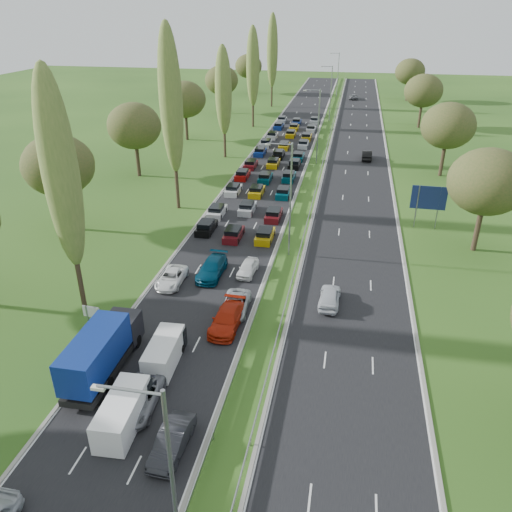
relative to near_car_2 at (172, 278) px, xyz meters
The scene contains 24 objects.
ground 46.37m from the near_car_2, 77.43° to the left, with size 260.00×260.00×0.00m, color #264A17.
near_carriageway 47.87m from the near_car_2, 86.00° to the left, with size 10.50×215.00×0.04m, color black.
far_carriageway 50.64m from the near_car_2, 70.58° to the left, with size 10.50×215.00×0.04m, color black.
central_reservation 48.81m from the near_car_2, 78.07° to the left, with size 2.36×215.00×0.32m.
lamp_columns 44.73m from the near_car_2, 76.87° to the left, with size 0.18×140.18×12.00m.
poplar_row 35.90m from the near_car_2, 100.03° to the left, with size 2.80×127.80×22.44m.
woodland_left 33.10m from the near_car_2, 120.49° to the left, with size 8.00×166.00×11.10m.
woodland_right 44.09m from the near_car_2, 47.17° to the left, with size 8.00×153.00×11.10m.
traffic_queue_fill 43.08m from the near_car_2, 85.55° to the left, with size 9.12×68.37×0.80m.
near_car_2 is the anchor object (origin of this frame).
near_car_6 16.36m from the near_car_2, 77.76° to the right, with size 2.29×4.98×1.38m, color gray.
near_car_7 4.05m from the near_car_2, 35.03° to the left, with size 2.19×5.38×1.56m, color #053550.
near_car_9 20.15m from the near_car_2, 70.36° to the right, with size 1.56×4.46×1.47m, color black.
near_car_10 7.82m from the near_car_2, 26.29° to the right, with size 2.18×4.73×1.31m, color #AAAFB3.
near_car_11 9.10m from the near_car_2, 40.85° to the right, with size 2.18×5.35×1.55m, color #AD200A.
near_car_12 7.45m from the near_car_2, 26.33° to the left, with size 1.55×3.85×1.31m, color white.
far_car_0 14.94m from the near_car_2, ahead, with size 1.80×4.46×1.52m, color silver.
far_car_1 50.80m from the near_car_2, 68.79° to the left, with size 1.62×4.66×1.53m, color black.
far_car_2 110.98m from the near_car_2, 82.20° to the left, with size 2.22×4.81×1.34m, color slate.
blue_lorry 13.20m from the near_car_2, 91.56° to the right, with size 2.43×8.75×3.69m.
white_van_front 17.76m from the near_car_2, 79.87° to the right, with size 2.03×5.18×2.08m.
white_van_rear 11.73m from the near_car_2, 72.61° to the right, with size 1.92×4.89×1.97m.
info_sign 9.09m from the near_car_2, 114.87° to the right, with size 1.50×0.24×2.10m.
direction_sign 31.18m from the near_car_2, 36.41° to the left, with size 4.00×0.20×5.20m.
Camera 1 is at (10.10, -4.22, 23.67)m, focal length 35.00 mm.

